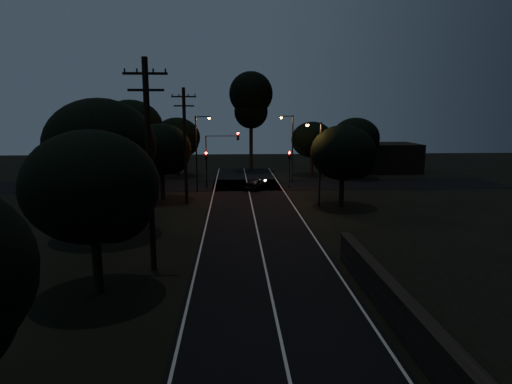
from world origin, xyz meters
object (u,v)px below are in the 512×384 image
signal_left (206,163)px  streetlight_b (291,144)px  signal_right (289,163)px  streetlight_c (318,158)px  tall_pine (251,100)px  utility_pole_mid (149,163)px  car (256,183)px  signal_mast (222,149)px  utility_pole_far (185,144)px  streetlight_a (198,148)px

signal_left → streetlight_b: (9.91, 4.01, 1.80)m
signal_right → streetlight_c: bearing=-83.0°
streetlight_b → streetlight_c: (0.52, -14.00, -0.29)m
tall_pine → streetlight_c: (4.83, -25.00, -5.80)m
signal_left → streetlight_b: streetlight_b is taller
utility_pole_mid → signal_left: utility_pole_mid is taller
car → signal_mast: bearing=10.0°
tall_pine → car: tall_pine is taller
tall_pine → signal_left: (-5.60, -15.01, -7.31)m
signal_left → car: 5.85m
signal_left → signal_right: size_ratio=1.00×
tall_pine → car: size_ratio=3.59×
utility_pole_far → car: bearing=47.2°
utility_pole_mid → streetlight_b: utility_pole_mid is taller
utility_pole_far → signal_right: size_ratio=2.56×
signal_right → signal_mast: size_ratio=0.66×
streetlight_c → utility_pole_far: bearing=170.4°
signal_right → car: size_ratio=1.04×
streetlight_b → streetlight_c: size_ratio=1.07×
utility_pole_mid → car: bearing=74.4°
utility_pole_mid → utility_pole_far: utility_pole_mid is taller
utility_pole_far → streetlight_b: size_ratio=1.31×
streetlight_a → streetlight_c: streetlight_a is taller
signal_mast → streetlight_b: size_ratio=0.78×
utility_pole_far → signal_left: size_ratio=2.56×
streetlight_b → streetlight_c: streetlight_b is taller
tall_pine → signal_left: tall_pine is taller
signal_mast → utility_pole_far: bearing=-111.1°
signal_mast → streetlight_a: (-2.39, -1.99, 0.30)m
signal_right → signal_mast: 7.66m
streetlight_a → car: bearing=12.4°
streetlight_b → car: bearing=-134.0°
signal_left → tall_pine: bearing=69.5°
streetlight_b → streetlight_c: 14.01m
utility_pole_mid → tall_pine: tall_pine is taller
signal_right → signal_mast: (-7.51, 0.00, 1.50)m
streetlight_a → car: (6.10, 1.34, -3.97)m
car → streetlight_b: bearing=-114.1°
signal_mast → streetlight_a: streetlight_a is taller
utility_pole_far → streetlight_a: size_ratio=1.31×
signal_left → signal_right: (9.20, 0.00, 0.00)m
tall_pine → signal_right: tall_pine is taller
utility_pole_mid → utility_pole_far: bearing=90.0°
utility_pole_mid → streetlight_c: 19.15m
tall_pine → utility_pole_mid: bearing=-99.9°
utility_pole_mid → signal_mast: utility_pole_mid is taller
signal_mast → streetlight_c: 13.28m
tall_pine → signal_mast: 16.56m
utility_pole_far → tall_pine: size_ratio=0.75×
signal_right → streetlight_c: streetlight_c is taller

